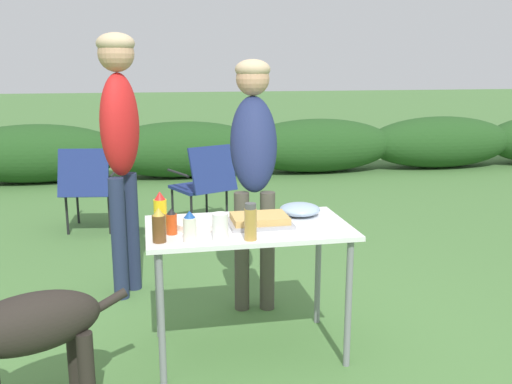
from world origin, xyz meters
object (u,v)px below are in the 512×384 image
at_px(mixing_bowl, 300,209).
at_px(dog, 18,331).
at_px(food_tray, 260,220).
at_px(mayo_bottle, 190,227).
at_px(standing_person_in_dark_puffer, 254,149).
at_px(camp_chair_green_behind_table, 89,185).
at_px(camp_chair_near_hedge, 204,181).
at_px(plate_stack, 197,225).
at_px(mustard_bottle, 160,211).
at_px(folding_table, 248,239).
at_px(paper_cup_stack, 220,227).
at_px(spice_jar, 251,222).
at_px(beer_bottle, 159,226).
at_px(hot_sauce_bottle, 172,222).
at_px(standing_person_in_red_jacket, 120,131).

bearing_deg(mixing_bowl, dog, -156.14).
distance_m(food_tray, mixing_bowl, 0.31).
bearing_deg(food_tray, mayo_bottle, -150.20).
distance_m(standing_person_in_dark_puffer, dog, 1.82).
bearing_deg(camp_chair_green_behind_table, camp_chair_near_hedge, 4.78).
distance_m(food_tray, plate_stack, 0.34).
bearing_deg(mustard_bottle, folding_table, -5.09).
bearing_deg(paper_cup_stack, camp_chair_green_behind_table, 107.49).
xyz_separation_m(mixing_bowl, spice_jar, (-0.37, -0.41, 0.06)).
bearing_deg(food_tray, paper_cup_stack, -137.51).
bearing_deg(beer_bottle, food_tray, 20.38).
distance_m(mixing_bowl, dog, 1.61).
relative_size(food_tray, paper_cup_stack, 2.49).
xyz_separation_m(folding_table, spice_jar, (-0.03, -0.25, 0.17)).
xyz_separation_m(spice_jar, camp_chair_near_hedge, (0.06, 2.80, -0.36)).
xyz_separation_m(standing_person_in_dark_puffer, camp_chair_near_hedge, (-0.13, 1.87, -0.59)).
distance_m(hot_sauce_bottle, mayo_bottle, 0.17).
relative_size(folding_table, camp_chair_green_behind_table, 1.32).
bearing_deg(folding_table, plate_stack, 177.27).
height_order(paper_cup_stack, camp_chair_green_behind_table, paper_cup_stack).
xyz_separation_m(folding_table, beer_bottle, (-0.48, -0.20, 0.16)).
bearing_deg(food_tray, plate_stack, 178.21).
distance_m(beer_bottle, dog, 0.78).
height_order(mayo_bottle, spice_jar, spice_jar).
bearing_deg(paper_cup_stack, mayo_bottle, -179.05).
height_order(food_tray, dog, food_tray).
bearing_deg(camp_chair_green_behind_table, plate_stack, -64.70).
height_order(plate_stack, camp_chair_green_behind_table, camp_chair_green_behind_table).
bearing_deg(dog, spice_jar, -100.43).
bearing_deg(plate_stack, mayo_bottle, -103.22).
xyz_separation_m(food_tray, hot_sauce_bottle, (-0.48, -0.08, 0.04)).
bearing_deg(mayo_bottle, hot_sauce_bottle, 118.89).
bearing_deg(mustard_bottle, mixing_bowl, 8.04).
distance_m(standing_person_in_dark_puffer, camp_chair_near_hedge, 1.97).
height_order(paper_cup_stack, camp_chair_near_hedge, paper_cup_stack).
distance_m(hot_sauce_bottle, beer_bottle, 0.14).
relative_size(beer_bottle, camp_chair_near_hedge, 0.21).
bearing_deg(mustard_bottle, standing_person_in_red_jacket, 103.37).
relative_size(mayo_bottle, camp_chair_near_hedge, 0.19).
distance_m(folding_table, standing_person_in_dark_puffer, 0.80).
bearing_deg(spice_jar, camp_chair_near_hedge, 88.70).
bearing_deg(food_tray, camp_chair_green_behind_table, 113.58).
height_order(food_tray, mustard_bottle, mustard_bottle).
distance_m(folding_table, camp_chair_near_hedge, 2.55).
distance_m(plate_stack, mixing_bowl, 0.63).
xyz_separation_m(plate_stack, paper_cup_stack, (0.10, -0.24, 0.05)).
distance_m(plate_stack, camp_chair_green_behind_table, 2.73).
relative_size(paper_cup_stack, hot_sauce_bottle, 1.00).
bearing_deg(plate_stack, mixing_bowl, 13.03).
height_order(food_tray, standing_person_in_red_jacket, standing_person_in_red_jacket).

